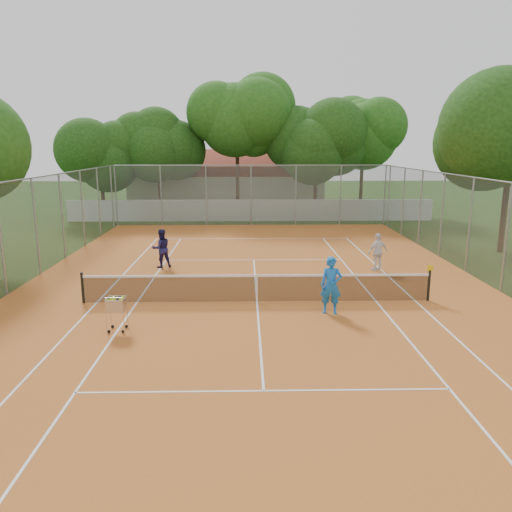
{
  "coord_description": "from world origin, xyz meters",
  "views": [
    {
      "loc": [
        -0.38,
        -16.42,
        5.29
      ],
      "look_at": [
        0.0,
        1.5,
        1.3
      ],
      "focal_mm": 35.0,
      "sensor_mm": 36.0,
      "label": 1
    }
  ],
  "objects_px": {
    "player_far_left": "(161,248)",
    "ball_hopper": "(117,313)",
    "player_near": "(331,285)",
    "clubhouse": "(227,180)",
    "player_far_right": "(378,252)",
    "tennis_net": "(257,288)"
  },
  "relations": [
    {
      "from": "tennis_net",
      "to": "ball_hopper",
      "type": "height_order",
      "value": "ball_hopper"
    },
    {
      "from": "tennis_net",
      "to": "clubhouse",
      "type": "relative_size",
      "value": 0.72
    },
    {
      "from": "clubhouse",
      "to": "player_near",
      "type": "height_order",
      "value": "clubhouse"
    },
    {
      "from": "tennis_net",
      "to": "player_near",
      "type": "distance_m",
      "value": 2.67
    },
    {
      "from": "player_near",
      "to": "ball_hopper",
      "type": "xyz_separation_m",
      "value": [
        -6.43,
        -1.45,
        -0.37
      ]
    },
    {
      "from": "clubhouse",
      "to": "player_far_right",
      "type": "height_order",
      "value": "clubhouse"
    },
    {
      "from": "tennis_net",
      "to": "clubhouse",
      "type": "bearing_deg",
      "value": 93.95
    },
    {
      "from": "player_far_left",
      "to": "ball_hopper",
      "type": "bearing_deg",
      "value": 65.16
    },
    {
      "from": "clubhouse",
      "to": "player_far_right",
      "type": "relative_size",
      "value": 10.16
    },
    {
      "from": "tennis_net",
      "to": "ball_hopper",
      "type": "bearing_deg",
      "value": -146.84
    },
    {
      "from": "clubhouse",
      "to": "player_near",
      "type": "xyz_separation_m",
      "value": [
        4.33,
        -30.24,
        -1.26
      ]
    },
    {
      "from": "player_near",
      "to": "ball_hopper",
      "type": "relative_size",
      "value": 1.68
    },
    {
      "from": "clubhouse",
      "to": "ball_hopper",
      "type": "relative_size",
      "value": 14.97
    },
    {
      "from": "tennis_net",
      "to": "player_far_left",
      "type": "xyz_separation_m",
      "value": [
        -4.08,
        5.06,
        0.36
      ]
    },
    {
      "from": "player_far_right",
      "to": "player_far_left",
      "type": "bearing_deg",
      "value": -25.63
    },
    {
      "from": "player_near",
      "to": "clubhouse",
      "type": "bearing_deg",
      "value": 108.26
    },
    {
      "from": "player_far_right",
      "to": "player_near",
      "type": "bearing_deg",
      "value": 41.0
    },
    {
      "from": "player_far_left",
      "to": "ball_hopper",
      "type": "distance_m",
      "value": 7.75
    },
    {
      "from": "clubhouse",
      "to": "player_far_left",
      "type": "distance_m",
      "value": 24.06
    },
    {
      "from": "tennis_net",
      "to": "clubhouse",
      "type": "height_order",
      "value": "clubhouse"
    },
    {
      "from": "clubhouse",
      "to": "player_far_right",
      "type": "bearing_deg",
      "value": -73.59
    },
    {
      "from": "clubhouse",
      "to": "ball_hopper",
      "type": "xyz_separation_m",
      "value": [
        -2.11,
        -31.68,
        -1.63
      ]
    }
  ]
}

